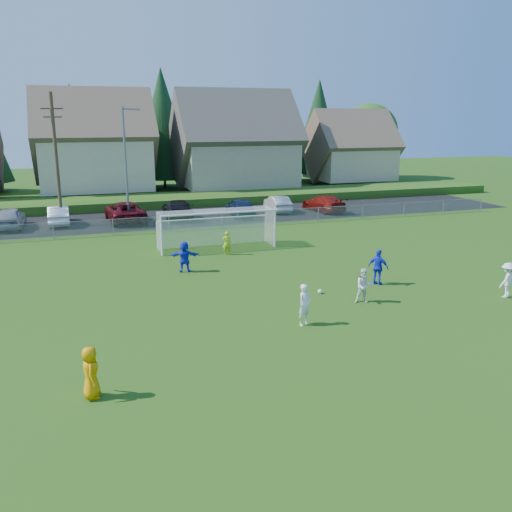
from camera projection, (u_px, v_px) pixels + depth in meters
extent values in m
plane|color=#193D0C|center=(324.00, 342.00, 20.28)|extent=(160.00, 160.00, 0.00)
plane|color=black|center=(182.00, 217.00, 45.51)|extent=(60.00, 60.00, 0.00)
cube|color=#1E420F|center=(167.00, 200.00, 52.30)|extent=(70.00, 6.00, 0.80)
sphere|color=white|center=(320.00, 291.00, 25.86)|extent=(0.22, 0.22, 0.22)
imported|color=orange|center=(91.00, 373.00, 16.10)|extent=(0.52, 0.80, 1.63)
imported|color=white|center=(305.00, 305.00, 21.80)|extent=(0.74, 0.64, 1.71)
imported|color=white|center=(364.00, 286.00, 24.43)|extent=(0.92, 0.80, 1.60)
imported|color=white|center=(507.00, 280.00, 25.21)|extent=(1.22, 0.96, 1.66)
imported|color=#1628D5|center=(378.00, 267.00, 27.10)|extent=(0.98, 1.10, 1.79)
imported|color=#1628D5|center=(185.00, 257.00, 29.34)|extent=(1.66, 0.87, 1.71)
imported|color=#B7D719|center=(227.00, 243.00, 33.06)|extent=(0.57, 0.42, 1.45)
imported|color=#929599|center=(10.00, 218.00, 40.96)|extent=(2.12, 4.81, 1.61)
imported|color=white|center=(59.00, 215.00, 42.38)|extent=(1.65, 4.48, 1.46)
imported|color=#530912|center=(125.00, 212.00, 43.54)|extent=(3.02, 6.00, 1.63)
imported|color=black|center=(178.00, 209.00, 45.03)|extent=(2.49, 5.46, 1.55)
imported|color=#132242|center=(240.00, 207.00, 45.92)|extent=(2.21, 4.80, 1.59)
imported|color=#AEAEAE|center=(278.00, 204.00, 48.15)|extent=(1.85, 4.44, 1.43)
imported|color=maroon|center=(324.00, 203.00, 48.35)|extent=(2.68, 5.23, 1.45)
cylinder|color=white|center=(162.00, 236.00, 32.61)|extent=(0.12, 0.12, 2.44)
cylinder|color=white|center=(275.00, 229.00, 34.87)|extent=(0.12, 0.12, 2.44)
cylinder|color=white|center=(220.00, 213.00, 33.44)|extent=(7.30, 0.12, 0.12)
cylinder|color=white|center=(157.00, 236.00, 34.34)|extent=(0.08, 0.08, 1.80)
cylinder|color=white|center=(265.00, 228.00, 36.60)|extent=(0.08, 0.08, 1.80)
cylinder|color=white|center=(213.00, 218.00, 35.25)|extent=(7.30, 0.08, 0.08)
cube|color=silver|center=(213.00, 232.00, 35.47)|extent=(7.30, 0.02, 1.80)
cube|color=silver|center=(159.00, 233.00, 33.43)|extent=(0.02, 1.80, 2.44)
cube|color=silver|center=(270.00, 226.00, 35.70)|extent=(0.02, 1.80, 2.44)
cube|color=silver|center=(216.00, 211.00, 34.26)|extent=(7.30, 1.80, 0.02)
cube|color=gray|center=(196.00, 215.00, 40.17)|extent=(52.00, 0.03, 0.03)
cube|color=gray|center=(196.00, 222.00, 40.32)|extent=(52.00, 0.02, 1.14)
cylinder|color=gray|center=(196.00, 222.00, 40.32)|extent=(0.06, 0.06, 1.20)
cylinder|color=gray|center=(481.00, 205.00, 48.38)|extent=(0.06, 0.06, 1.20)
cylinder|color=slate|center=(126.00, 167.00, 41.62)|extent=(0.18, 0.18, 9.00)
cylinder|color=slate|center=(129.00, 109.00, 40.71)|extent=(1.20, 0.12, 0.12)
cube|color=slate|center=(137.00, 109.00, 40.91)|extent=(0.36, 0.18, 0.12)
cylinder|color=#473321|center=(57.00, 161.00, 40.86)|extent=(0.26, 0.26, 10.00)
cube|color=#473321|center=(52.00, 109.00, 39.92)|extent=(1.60, 0.10, 0.10)
cube|color=#473321|center=(53.00, 117.00, 40.07)|extent=(1.30, 0.10, 0.10)
cube|color=#C6B58E|center=(96.00, 163.00, 56.99)|extent=(11.00, 9.00, 5.50)
pyramid|color=brown|center=(90.00, 86.00, 55.07)|extent=(12.10, 9.90, 4.96)
cube|color=tan|center=(235.00, 162.00, 60.79)|extent=(12.00, 10.00, 5.00)
pyramid|color=#4C473F|center=(234.00, 87.00, 58.79)|extent=(13.20, 11.00, 5.52)
cube|color=tan|center=(350.00, 162.00, 66.48)|extent=(9.00, 8.00, 4.00)
pyramid|color=brown|center=(352.00, 108.00, 64.89)|extent=(9.90, 8.80, 4.41)
cylinder|color=#382616|center=(77.00, 183.00, 64.44)|extent=(0.30, 0.30, 1.20)
cone|color=#143819|center=(73.00, 131.00, 62.95)|extent=(6.24, 6.24, 10.80)
cylinder|color=#382616|center=(165.00, 182.00, 64.79)|extent=(0.30, 0.30, 1.20)
cone|color=#143819|center=(162.00, 123.00, 63.08)|extent=(7.28, 7.28, 12.60)
cylinder|color=#382616|center=(240.00, 167.00, 69.39)|extent=(0.36, 0.36, 3.96)
sphere|color=#2B5B19|center=(239.00, 128.00, 68.18)|extent=(8.36, 8.36, 8.36)
cylinder|color=#382616|center=(317.00, 177.00, 71.00)|extent=(0.30, 0.30, 1.20)
cone|color=#143819|center=(319.00, 126.00, 69.39)|extent=(6.76, 6.76, 11.70)
cylinder|color=#382616|center=(368.00, 165.00, 74.10)|extent=(0.36, 0.36, 3.60)
sphere|color=#2B5B19|center=(369.00, 132.00, 73.00)|extent=(7.60, 7.60, 7.60)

